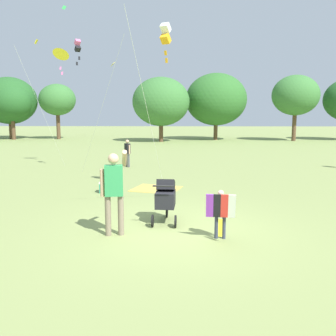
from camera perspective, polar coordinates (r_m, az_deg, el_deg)
The scene contains 12 objects.
ground_plane at distance 8.45m, azimuth 0.86°, elevation -9.32°, with size 120.00×120.00×0.00m, color #849351.
treeline_distant at distance 35.21m, azimuth -5.43°, elevation 10.18°, with size 39.41×7.55×6.05m.
child_with_butterfly_kite at distance 7.79m, azimuth 7.89°, elevation -6.21°, with size 0.60×0.37×1.01m.
person_adult_flyer at distance 7.95m, azimuth -8.14°, elevation -2.76°, with size 0.57×0.59×1.81m.
stroller at distance 8.89m, azimuth -0.38°, elevation -4.36°, with size 0.57×1.09×1.03m.
kite_adult_black at distance 11.75m, azimuth -0.41°, elevation 19.34°, with size 0.87×3.93×5.16m.
kite_orange_delta at distance 18.54m, azimuth -15.82°, elevation 16.00°, with size 1.04×3.97×5.42m.
kite_green_novelty at distance 16.63m, azimuth -13.32°, elevation 17.16°, with size 2.51×3.20×5.51m.
distant_kites_cluster at distance 30.28m, azimuth -6.83°, elevation 22.17°, with size 31.88×14.79×12.33m.
person_red_shirt at distance 17.88m, azimuth -6.11°, elevation 2.56°, with size 0.31×0.33×1.29m.
picnic_blanket at distance 12.81m, azimuth -1.79°, elevation -3.13°, with size 1.51×1.35×0.02m, color gold.
cooler_box at distance 12.38m, azimuth -9.16°, elevation -2.85°, with size 0.45×0.33×0.35m.
Camera 1 is at (0.10, -8.05, 2.58)m, focal length 40.59 mm.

